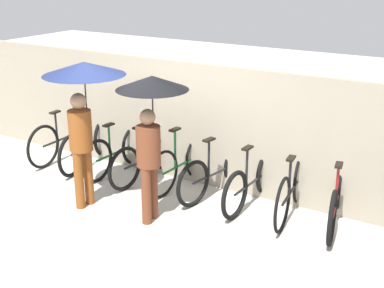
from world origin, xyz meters
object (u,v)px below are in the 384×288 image
(parked_bicycle_2, at_px, (117,151))
(pedestrian_center, at_px, (151,110))
(parked_bicycle_4, at_px, (182,163))
(parked_bicycle_3, at_px, (148,158))
(parked_bicycle_5, at_px, (217,171))
(parked_bicycle_8, at_px, (336,199))
(parked_bicycle_1, at_px, (89,144))
(parked_bicycle_6, at_px, (252,182))
(pedestrian_leading, at_px, (83,91))
(parked_bicycle_0, at_px, (65,137))
(parked_bicycle_7, at_px, (292,189))

(parked_bicycle_2, bearing_deg, pedestrian_center, -123.46)
(parked_bicycle_4, bearing_deg, parked_bicycle_3, 98.04)
(parked_bicycle_5, xyz_separation_m, parked_bicycle_8, (1.81, -0.05, 0.01))
(parked_bicycle_1, xyz_separation_m, pedestrian_center, (2.06, -1.04, 1.15))
(parked_bicycle_6, bearing_deg, pedestrian_leading, 121.69)
(parked_bicycle_0, relative_size, parked_bicycle_8, 1.05)
(parked_bicycle_3, bearing_deg, parked_bicycle_0, 94.85)
(parked_bicycle_6, bearing_deg, parked_bicycle_4, 89.31)
(parked_bicycle_0, height_order, parked_bicycle_4, parked_bicycle_4)
(parked_bicycle_7, bearing_deg, parked_bicycle_4, 80.04)
(parked_bicycle_8, bearing_deg, parked_bicycle_0, 78.24)
(pedestrian_leading, bearing_deg, parked_bicycle_8, 24.80)
(pedestrian_center, bearing_deg, parked_bicycle_8, 20.00)
(parked_bicycle_4, height_order, parked_bicycle_6, parked_bicycle_4)
(parked_bicycle_3, height_order, parked_bicycle_4, parked_bicycle_4)
(parked_bicycle_0, relative_size, parked_bicycle_3, 1.05)
(parked_bicycle_5, bearing_deg, pedestrian_center, 171.47)
(parked_bicycle_1, bearing_deg, parked_bicycle_0, 75.77)
(pedestrian_leading, xyz_separation_m, pedestrian_center, (1.05, 0.10, -0.15))
(parked_bicycle_2, distance_m, parked_bicycle_7, 3.03)
(parked_bicycle_3, relative_size, parked_bicycle_5, 0.99)
(parked_bicycle_5, distance_m, parked_bicycle_7, 1.21)
(parked_bicycle_0, distance_m, parked_bicycle_8, 4.84)
(parked_bicycle_3, bearing_deg, pedestrian_leading, 176.33)
(parked_bicycle_1, xyz_separation_m, parked_bicycle_3, (1.21, 0.02, -0.01))
(parked_bicycle_1, xyz_separation_m, parked_bicycle_7, (3.63, 0.01, 0.02))
(parked_bicycle_3, xyz_separation_m, pedestrian_center, (0.85, -1.06, 1.16))
(parked_bicycle_8, relative_size, pedestrian_center, 0.88)
(parked_bicycle_3, distance_m, parked_bicycle_4, 0.61)
(parked_bicycle_1, bearing_deg, pedestrian_leading, -147.83)
(parked_bicycle_5, height_order, parked_bicycle_7, parked_bicycle_5)
(parked_bicycle_4, xyz_separation_m, pedestrian_leading, (-0.80, -1.21, 1.28))
(parked_bicycle_2, relative_size, parked_bicycle_3, 0.96)
(parked_bicycle_7, xyz_separation_m, parked_bicycle_8, (0.61, 0.03, -0.02))
(parked_bicycle_6, xyz_separation_m, parked_bicycle_7, (0.60, -0.02, 0.03))
(parked_bicycle_7, relative_size, pedestrian_leading, 0.84)
(parked_bicycle_0, height_order, parked_bicycle_3, parked_bicycle_0)
(pedestrian_leading, bearing_deg, parked_bicycle_2, 114.48)
(parked_bicycle_2, height_order, parked_bicycle_5, parked_bicycle_5)
(parked_bicycle_3, distance_m, pedestrian_leading, 1.75)
(pedestrian_center, bearing_deg, parked_bicycle_2, 138.10)
(parked_bicycle_0, height_order, parked_bicycle_5, parked_bicycle_5)
(parked_bicycle_1, relative_size, parked_bicycle_2, 1.05)
(parked_bicycle_4, bearing_deg, parked_bicycle_2, 96.12)
(parked_bicycle_3, relative_size, pedestrian_leading, 0.84)
(parked_bicycle_3, bearing_deg, parked_bicycle_7, -84.36)
(parked_bicycle_1, bearing_deg, parked_bicycle_5, -97.50)
(parked_bicycle_4, distance_m, parked_bicycle_8, 2.42)
(parked_bicycle_0, distance_m, parked_bicycle_2, 1.21)
(parked_bicycle_0, relative_size, parked_bicycle_2, 1.09)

